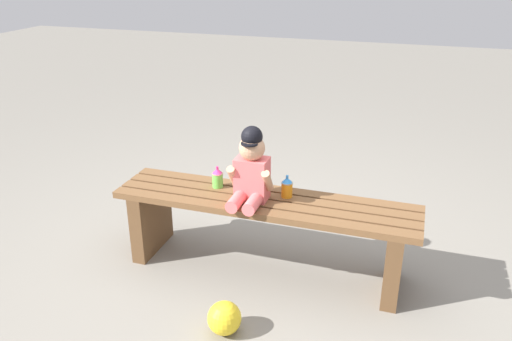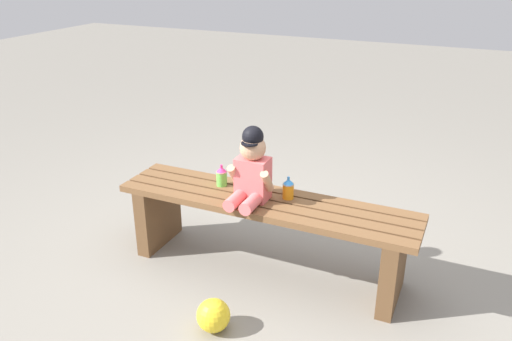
{
  "view_description": "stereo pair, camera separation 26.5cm",
  "coord_description": "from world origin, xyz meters",
  "px_view_note": "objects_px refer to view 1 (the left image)",
  "views": [
    {
      "loc": [
        0.72,
        -2.37,
        1.66
      ],
      "look_at": [
        -0.03,
        -0.05,
        0.62
      ],
      "focal_mm": 36.28,
      "sensor_mm": 36.0,
      "label": 1
    },
    {
      "loc": [
        0.97,
        -2.27,
        1.66
      ],
      "look_at": [
        -0.03,
        -0.05,
        0.62
      ],
      "focal_mm": 36.28,
      "sensor_mm": 36.0,
      "label": 2
    }
  ],
  "objects_px": {
    "sippy_cup_right": "(287,187)",
    "child_figure": "(251,169)",
    "sippy_cup_left": "(218,177)",
    "park_bench": "(265,222)",
    "toy_ball": "(224,318)"
  },
  "relations": [
    {
      "from": "sippy_cup_right",
      "to": "child_figure",
      "type": "bearing_deg",
      "value": -150.63
    },
    {
      "from": "child_figure",
      "to": "sippy_cup_right",
      "type": "height_order",
      "value": "child_figure"
    },
    {
      "from": "child_figure",
      "to": "sippy_cup_left",
      "type": "bearing_deg",
      "value": 157.17
    },
    {
      "from": "park_bench",
      "to": "sippy_cup_right",
      "type": "relative_size",
      "value": 13.2
    },
    {
      "from": "park_bench",
      "to": "sippy_cup_right",
      "type": "bearing_deg",
      "value": 30.18
    },
    {
      "from": "park_bench",
      "to": "toy_ball",
      "type": "relative_size",
      "value": 10.15
    },
    {
      "from": "park_bench",
      "to": "toy_ball",
      "type": "xyz_separation_m",
      "value": [
        -0.02,
        -0.57,
        -0.22
      ]
    },
    {
      "from": "park_bench",
      "to": "sippy_cup_left",
      "type": "bearing_deg",
      "value": 168.25
    },
    {
      "from": "park_bench",
      "to": "sippy_cup_right",
      "type": "height_order",
      "value": "sippy_cup_right"
    },
    {
      "from": "sippy_cup_left",
      "to": "sippy_cup_right",
      "type": "distance_m",
      "value": 0.4
    },
    {
      "from": "park_bench",
      "to": "child_figure",
      "type": "xyz_separation_m",
      "value": [
        -0.07,
        -0.03,
        0.32
      ]
    },
    {
      "from": "park_bench",
      "to": "toy_ball",
      "type": "distance_m",
      "value": 0.61
    },
    {
      "from": "sippy_cup_right",
      "to": "toy_ball",
      "type": "relative_size",
      "value": 0.77
    },
    {
      "from": "child_figure",
      "to": "sippy_cup_left",
      "type": "distance_m",
      "value": 0.27
    },
    {
      "from": "toy_ball",
      "to": "sippy_cup_right",
      "type": "bearing_deg",
      "value": 78.63
    }
  ]
}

